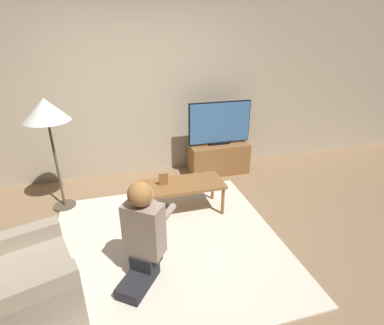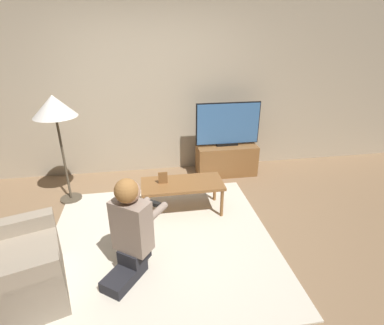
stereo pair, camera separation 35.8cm
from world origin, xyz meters
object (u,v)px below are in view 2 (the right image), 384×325
object	(u,v)px
coffee_table	(182,186)
floor_lamp	(54,110)
tv	(228,124)
person_kneeling	(131,227)

from	to	relation	value
coffee_table	floor_lamp	distance (m)	1.78
coffee_table	floor_lamp	size ratio (longest dim) A/B	0.70
tv	coffee_table	world-z (taller)	tv
coffee_table	floor_lamp	world-z (taller)	floor_lamp
floor_lamp	tv	bearing A→B (deg)	11.29
floor_lamp	person_kneeling	bearing A→B (deg)	-59.43
person_kneeling	tv	bearing A→B (deg)	-89.95
tv	floor_lamp	distance (m)	2.37
floor_lamp	person_kneeling	world-z (taller)	floor_lamp
coffee_table	tv	bearing A→B (deg)	50.04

